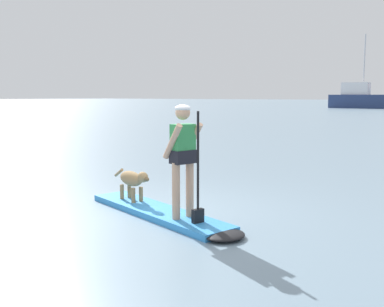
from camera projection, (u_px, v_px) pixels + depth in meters
name	position (u px, v px, depth m)	size (l,w,h in m)	color
ground_plane	(157.00, 215.00, 7.38)	(400.00, 400.00, 0.00)	gray
paddleboard	(166.00, 215.00, 7.20)	(3.46, 1.59, 0.10)	#338CD8
person_paddler	(184.00, 153.00, 6.71)	(0.67, 0.57, 1.70)	tan
dog	(133.00, 180.00, 7.90)	(1.07, 0.41, 0.55)	#997A51
moored_boat_starboard	(359.00, 98.00, 69.07)	(8.77, 3.46, 11.01)	navy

